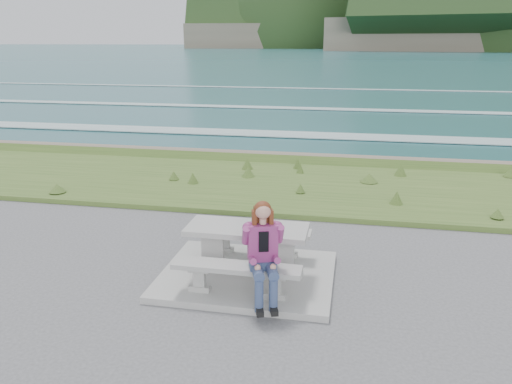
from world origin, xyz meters
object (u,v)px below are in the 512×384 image
(bench_seaward, at_px, (256,235))
(seated_woman, at_px, (264,267))
(picnic_table, at_px, (247,237))
(bench_landward, at_px, (237,272))

(bench_seaward, bearing_deg, seated_woman, -75.12)
(picnic_table, height_order, seated_woman, seated_woman)
(bench_seaward, xyz_separation_m, seated_woman, (0.41, -1.53, 0.16))
(picnic_table, relative_size, bench_seaward, 1.00)
(picnic_table, relative_size, seated_woman, 1.30)
(bench_seaward, distance_m, seated_woman, 1.59)
(seated_woman, bearing_deg, picnic_table, 98.47)
(bench_seaward, height_order, seated_woman, seated_woman)
(picnic_table, height_order, bench_seaward, picnic_table)
(bench_landward, xyz_separation_m, bench_seaward, (0.00, 1.40, 0.00))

